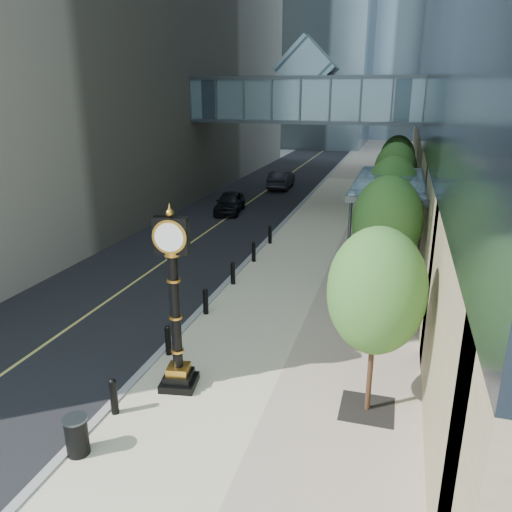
{
  "coord_description": "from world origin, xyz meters",
  "views": [
    {
      "loc": [
        3.91,
        -8.62,
        8.03
      ],
      "look_at": [
        -0.74,
        7.44,
        2.52
      ],
      "focal_mm": 35.0,
      "sensor_mm": 36.0,
      "label": 1
    }
  ],
  "objects_px": {
    "pedestrian": "(353,274)",
    "car_near": "(230,202)",
    "street_clock": "(175,314)",
    "car_far": "(281,179)",
    "trash_bin": "(77,437)"
  },
  "relations": [
    {
      "from": "car_near",
      "to": "car_far",
      "type": "distance_m",
      "value": 10.11
    },
    {
      "from": "street_clock",
      "to": "car_near",
      "type": "bearing_deg",
      "value": 96.08
    },
    {
      "from": "street_clock",
      "to": "pedestrian",
      "type": "relative_size",
      "value": 2.87
    },
    {
      "from": "car_near",
      "to": "trash_bin",
      "type": "bearing_deg",
      "value": -86.89
    },
    {
      "from": "pedestrian",
      "to": "street_clock",
      "type": "bearing_deg",
      "value": 86.31
    },
    {
      "from": "trash_bin",
      "to": "pedestrian",
      "type": "height_order",
      "value": "pedestrian"
    },
    {
      "from": "car_near",
      "to": "car_far",
      "type": "height_order",
      "value": "car_far"
    },
    {
      "from": "trash_bin",
      "to": "car_far",
      "type": "distance_m",
      "value": 34.39
    },
    {
      "from": "car_far",
      "to": "pedestrian",
      "type": "bearing_deg",
      "value": 107.8
    },
    {
      "from": "pedestrian",
      "to": "car_far",
      "type": "distance_m",
      "value": 24.37
    },
    {
      "from": "pedestrian",
      "to": "car_near",
      "type": "bearing_deg",
      "value": -30.02
    },
    {
      "from": "pedestrian",
      "to": "car_near",
      "type": "xyz_separation_m",
      "value": [
        -9.76,
        12.84,
        -0.22
      ]
    },
    {
      "from": "street_clock",
      "to": "trash_bin",
      "type": "bearing_deg",
      "value": -117.55
    },
    {
      "from": "car_far",
      "to": "car_near",
      "type": "bearing_deg",
      "value": 80.08
    },
    {
      "from": "street_clock",
      "to": "trash_bin",
      "type": "height_order",
      "value": "street_clock"
    }
  ]
}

